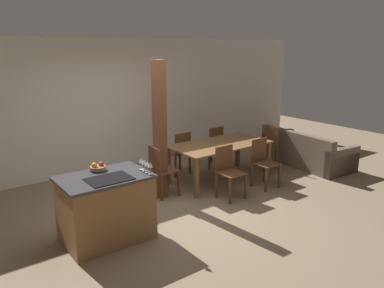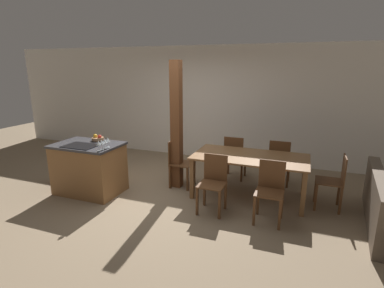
{
  "view_description": "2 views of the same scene",
  "coord_description": "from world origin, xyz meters",
  "px_view_note": "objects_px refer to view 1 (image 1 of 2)",
  "views": [
    {
      "loc": [
        -3.03,
        -4.65,
        2.55
      ],
      "look_at": [
        0.6,
        0.2,
        0.95
      ],
      "focal_mm": 35.0,
      "sensor_mm": 36.0,
      "label": 1
    },
    {
      "loc": [
        2.34,
        -4.37,
        2.23
      ],
      "look_at": [
        0.6,
        0.2,
        0.95
      ],
      "focal_mm": 28.0,
      "sensor_mm": 36.0,
      "label": 2
    }
  ],
  "objects_px": {
    "wine_glass_end": "(141,161)",
    "fruit_bowl": "(98,167)",
    "wine_glass_middle": "(147,164)",
    "dining_chair_head_end": "(161,170)",
    "wine_glass_far": "(144,162)",
    "dining_chair_foot_end": "(267,146)",
    "dining_chair_near_right": "(263,162)",
    "dining_chair_far_left": "(180,152)",
    "dining_table": "(220,148)",
    "timber_post": "(160,131)",
    "wine_glass_near": "(150,165)",
    "dining_chair_near_left": "(228,171)",
    "couch": "(306,152)",
    "dining_chair_far_right": "(213,145)",
    "kitchen_island": "(106,208)"
  },
  "relations": [
    {
      "from": "dining_chair_far_right",
      "to": "couch",
      "type": "relative_size",
      "value": 0.44
    },
    {
      "from": "wine_glass_far",
      "to": "dining_chair_head_end",
      "type": "distance_m",
      "value": 1.45
    },
    {
      "from": "dining_chair_near_right",
      "to": "timber_post",
      "type": "distance_m",
      "value": 2.04
    },
    {
      "from": "kitchen_island",
      "to": "wine_glass_middle",
      "type": "height_order",
      "value": "wine_glass_middle"
    },
    {
      "from": "wine_glass_near",
      "to": "dining_chair_near_left",
      "type": "xyz_separation_m",
      "value": [
        1.78,
        0.43,
        -0.56
      ]
    },
    {
      "from": "kitchen_island",
      "to": "wine_glass_end",
      "type": "xyz_separation_m",
      "value": [
        0.51,
        -0.09,
        0.58
      ]
    },
    {
      "from": "couch",
      "to": "dining_chair_far_left",
      "type": "bearing_deg",
      "value": 72.78
    },
    {
      "from": "fruit_bowl",
      "to": "dining_table",
      "type": "distance_m",
      "value": 2.77
    },
    {
      "from": "kitchen_island",
      "to": "wine_glass_middle",
      "type": "bearing_deg",
      "value": -25.81
    },
    {
      "from": "kitchen_island",
      "to": "dining_chair_near_right",
      "type": "xyz_separation_m",
      "value": [
        3.16,
        0.11,
        0.02
      ]
    },
    {
      "from": "wine_glass_middle",
      "to": "timber_post",
      "type": "relative_size",
      "value": 0.07
    },
    {
      "from": "fruit_bowl",
      "to": "wine_glass_end",
      "type": "height_order",
      "value": "wine_glass_end"
    },
    {
      "from": "dining_chair_head_end",
      "to": "dining_chair_near_right",
      "type": "bearing_deg",
      "value": -112.41
    },
    {
      "from": "fruit_bowl",
      "to": "timber_post",
      "type": "distance_m",
      "value": 1.46
    },
    {
      "from": "timber_post",
      "to": "wine_glass_near",
      "type": "bearing_deg",
      "value": -127.15
    },
    {
      "from": "dining_chair_far_right",
      "to": "kitchen_island",
      "type": "bearing_deg",
      "value": 26.34
    },
    {
      "from": "wine_glass_near",
      "to": "wine_glass_middle",
      "type": "xyz_separation_m",
      "value": [
        0.0,
        0.08,
        0.0
      ]
    },
    {
      "from": "wine_glass_middle",
      "to": "dining_chair_head_end",
      "type": "bearing_deg",
      "value": 50.83
    },
    {
      "from": "wine_glass_near",
      "to": "wine_glass_middle",
      "type": "bearing_deg",
      "value": 90.0
    },
    {
      "from": "wine_glass_far",
      "to": "dining_table",
      "type": "bearing_deg",
      "value": 24.33
    },
    {
      "from": "dining_chair_near_right",
      "to": "wine_glass_middle",
      "type": "bearing_deg",
      "value": -172.41
    },
    {
      "from": "timber_post",
      "to": "dining_chair_head_end",
      "type": "bearing_deg",
      "value": 51.32
    },
    {
      "from": "kitchen_island",
      "to": "timber_post",
      "type": "xyz_separation_m",
      "value": [
        1.37,
        0.81,
        0.71
      ]
    },
    {
      "from": "wine_glass_far",
      "to": "dining_chair_far_left",
      "type": "relative_size",
      "value": 0.19
    },
    {
      "from": "dining_chair_near_right",
      "to": "dining_chair_foot_end",
      "type": "xyz_separation_m",
      "value": [
        0.9,
        0.73,
        0.0
      ]
    },
    {
      "from": "dining_chair_near_left",
      "to": "dining_chair_near_right",
      "type": "height_order",
      "value": "same"
    },
    {
      "from": "dining_chair_near_right",
      "to": "wine_glass_far",
      "type": "bearing_deg",
      "value": -174.12
    },
    {
      "from": "wine_glass_middle",
      "to": "dining_chair_head_end",
      "type": "distance_m",
      "value": 1.5
    },
    {
      "from": "dining_table",
      "to": "timber_post",
      "type": "height_order",
      "value": "timber_post"
    },
    {
      "from": "dining_chair_near_left",
      "to": "dining_chair_near_right",
      "type": "xyz_separation_m",
      "value": [
        0.87,
        0.0,
        0.0
      ]
    },
    {
      "from": "wine_glass_middle",
      "to": "dining_chair_foot_end",
      "type": "xyz_separation_m",
      "value": [
        3.55,
        1.08,
        -0.56
      ]
    },
    {
      "from": "wine_glass_near",
      "to": "dining_chair_near_right",
      "type": "relative_size",
      "value": 0.19
    },
    {
      "from": "dining_chair_near_left",
      "to": "dining_chair_far_right",
      "type": "height_order",
      "value": "same"
    },
    {
      "from": "wine_glass_far",
      "to": "couch",
      "type": "height_order",
      "value": "wine_glass_far"
    },
    {
      "from": "wine_glass_end",
      "to": "dining_chair_near_left",
      "type": "bearing_deg",
      "value": 6.19
    },
    {
      "from": "dining_chair_head_end",
      "to": "dining_chair_foot_end",
      "type": "bearing_deg",
      "value": -90.0
    },
    {
      "from": "dining_chair_foot_end",
      "to": "dining_chair_far_right",
      "type": "bearing_deg",
      "value": -128.98
    },
    {
      "from": "wine_glass_far",
      "to": "dining_chair_near_left",
      "type": "distance_m",
      "value": 1.89
    },
    {
      "from": "wine_glass_far",
      "to": "dining_chair_foot_end",
      "type": "bearing_deg",
      "value": 15.76
    },
    {
      "from": "fruit_bowl",
      "to": "dining_chair_far_left",
      "type": "distance_m",
      "value": 2.65
    },
    {
      "from": "wine_glass_far",
      "to": "dining_chair_foot_end",
      "type": "relative_size",
      "value": 0.19
    },
    {
      "from": "dining_table",
      "to": "dining_chair_head_end",
      "type": "bearing_deg",
      "value": -180.0
    },
    {
      "from": "wine_glass_end",
      "to": "dining_chair_near_right",
      "type": "distance_m",
      "value": 2.71
    },
    {
      "from": "dining_chair_near_left",
      "to": "dining_chair_far_left",
      "type": "bearing_deg",
      "value": 90.0
    },
    {
      "from": "wine_glass_end",
      "to": "fruit_bowl",
      "type": "bearing_deg",
      "value": 144.28
    },
    {
      "from": "dining_table",
      "to": "wine_glass_near",
      "type": "bearing_deg",
      "value": -152.33
    },
    {
      "from": "kitchen_island",
      "to": "dining_chair_foot_end",
      "type": "height_order",
      "value": "kitchen_island"
    },
    {
      "from": "wine_glass_end",
      "to": "dining_chair_far_left",
      "type": "relative_size",
      "value": 0.19
    },
    {
      "from": "dining_chair_head_end",
      "to": "timber_post",
      "type": "height_order",
      "value": "timber_post"
    },
    {
      "from": "dining_chair_near_left",
      "to": "wine_glass_end",
      "type": "bearing_deg",
      "value": -173.81
    }
  ]
}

